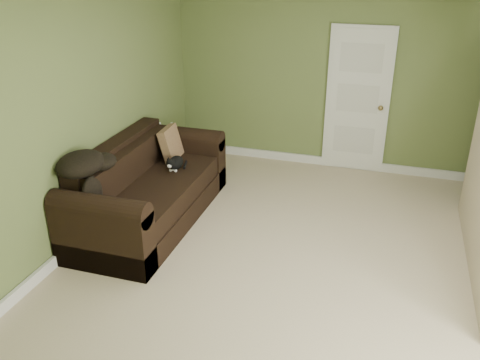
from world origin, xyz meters
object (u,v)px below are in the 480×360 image
Objects in this scene: cat at (175,163)px; banana at (129,206)px; side_table at (170,160)px; sofa at (147,191)px.

cat reaches higher than banana.
side_table is 1.77m from banana.
side_table is 5.16× the size of banana.
side_table is 0.83m from cat.
side_table is at bearing 100.59° from sofa.
cat is 2.60× the size of banana.
cat is (0.40, -0.68, 0.27)m from side_table.
sofa is 2.77× the size of side_table.
banana is at bearing -94.10° from cat.
sofa is 14.31× the size of banana.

